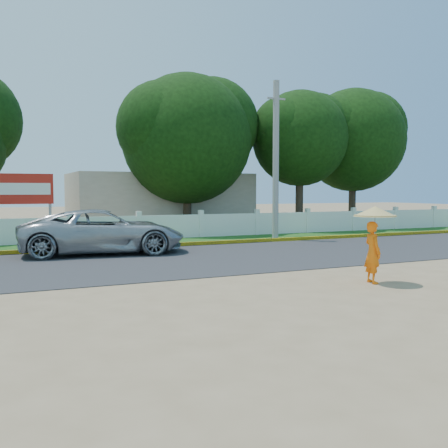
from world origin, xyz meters
The scene contains 11 objects.
ground centered at (0.00, 0.00, 0.00)m, with size 120.00×120.00×0.00m, color #9E8460.
road centered at (0.00, 4.50, 0.01)m, with size 60.00×7.00×0.02m, color #38383A.
grass_verge centered at (0.00, 9.75, 0.01)m, with size 60.00×3.50×0.03m, color #2D601E.
curb centered at (0.00, 8.05, 0.08)m, with size 40.00×0.18×0.16m, color yellow.
fence centered at (0.00, 11.20, 0.55)m, with size 40.00×0.10×1.10m, color silver.
building_near centered at (3.00, 18.00, 1.60)m, with size 10.00×6.00×3.20m, color #B7AD99.
utility_pole centered at (5.72, 8.91, 3.56)m, with size 0.28×0.28×7.12m, color gray.
vehicle centered at (-2.39, 7.03, 0.79)m, with size 2.61×5.66×1.57m, color #9DA0A5.
monk_with_parasol centered at (2.47, -1.28, 1.21)m, with size 1.02×1.02×1.86m.
billboard centered at (-4.75, 12.30, 2.14)m, with size 2.50×0.13×2.95m.
tree_row centered at (2.16, 14.29, 4.88)m, with size 32.96×7.17×8.47m.
Camera 1 is at (-5.77, -10.64, 2.25)m, focal length 40.00 mm.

